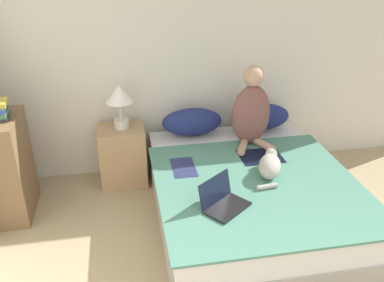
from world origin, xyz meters
TOP-DOWN VIEW (x-y plane):
  - wall_back at (0.00, 3.30)m, footprint 5.33×0.05m
  - bed at (0.07, 2.21)m, footprint 1.67×2.03m
  - pillow_near at (-0.29, 3.06)m, footprint 0.61×0.30m
  - pillow_far at (0.43, 3.06)m, footprint 0.61×0.30m
  - person_sitting at (0.22, 2.75)m, footprint 0.38×0.36m
  - cat_tabby at (0.21, 2.14)m, footprint 0.32×0.43m
  - laptop_open at (-0.29, 1.76)m, footprint 0.42×0.41m
  - nightstand at (-1.01, 3.04)m, footprint 0.46×0.40m
  - table_lamp at (-1.00, 3.04)m, footprint 0.27×0.27m
  - bookshelf at (-1.99, 2.68)m, footprint 0.28×0.58m

SIDE VIEW (x-z plane):
  - bed at x=0.07m, z-range 0.00..0.47m
  - nightstand at x=-1.01m, z-range 0.00..0.61m
  - bookshelf at x=-1.99m, z-range 0.00..0.94m
  - laptop_open at x=-0.29m, z-range 0.41..0.63m
  - cat_tabby at x=0.21m, z-range 0.48..0.66m
  - pillow_near at x=-0.29m, z-range 0.47..0.75m
  - pillow_far at x=0.43m, z-range 0.47..0.75m
  - person_sitting at x=0.22m, z-range 0.42..1.20m
  - table_lamp at x=-1.00m, z-range 0.70..1.14m
  - wall_back at x=0.00m, z-range 0.00..2.55m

